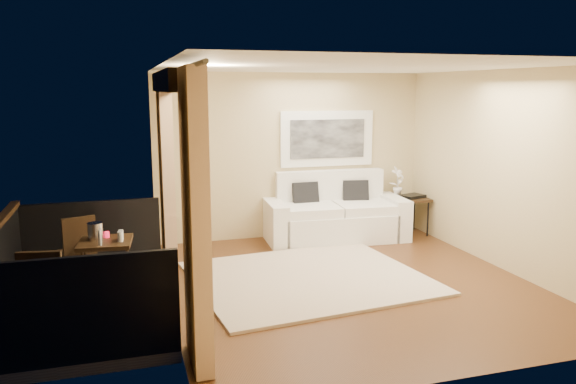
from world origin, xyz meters
name	(u,v)px	position (x,y,z in m)	size (l,w,h in m)	color
floor	(349,283)	(0.00, 0.00, 0.00)	(5.00, 5.00, 0.00)	#553219
room_shell	(172,82)	(-2.13, 0.00, 2.52)	(5.00, 6.40, 5.00)	white
balcony	(72,297)	(-3.31, 0.00, 0.18)	(1.81, 2.60, 1.17)	#605B56
curtains	(178,188)	(-2.11, 0.00, 1.34)	(0.16, 4.80, 2.64)	#DEB188
artwork	(327,139)	(0.61, 2.46, 1.62)	(1.62, 0.07, 0.92)	white
rug	(308,278)	(-0.45, 0.29, 0.02)	(2.88, 2.51, 0.04)	beige
sofa	(334,215)	(0.61, 2.10, 0.39)	(2.33, 1.12, 1.09)	white
side_table	(409,201)	(1.93, 2.00, 0.58)	(0.61, 0.61, 0.63)	#332011
tray	(412,196)	(1.97, 1.97, 0.66)	(0.38, 0.28, 0.05)	black
orchid	(398,181)	(1.79, 2.17, 0.89)	(0.27, 0.18, 0.51)	white
bistro_table	(106,247)	(-2.93, 0.36, 0.62)	(0.65, 0.65, 0.70)	#332011
balcony_chair_far	(78,246)	(-3.27, 0.83, 0.53)	(0.49, 0.50, 0.91)	#332011
balcony_chair_near	(39,296)	(-3.50, -0.90, 0.55)	(0.47, 0.48, 0.95)	#332011
ice_bucket	(95,231)	(-3.04, 0.44, 0.80)	(0.18, 0.18, 0.20)	silver
candle	(107,235)	(-2.91, 0.49, 0.73)	(0.06, 0.06, 0.07)	#F91637
vase	(100,238)	(-2.98, 0.15, 0.79)	(0.04, 0.04, 0.18)	white
glass_a	(120,237)	(-2.76, 0.25, 0.76)	(0.06, 0.06, 0.12)	white
glass_b	(121,235)	(-2.75, 0.33, 0.76)	(0.06, 0.06, 0.12)	silver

